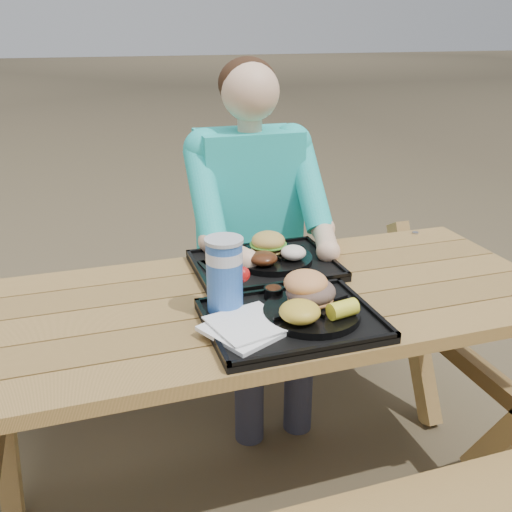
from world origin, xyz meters
name	(u,v)px	position (x,y,z in m)	size (l,w,h in m)	color
ground	(256,493)	(0.00, 0.00, 0.00)	(60.00, 60.00, 0.00)	#999999
picnic_table	(256,403)	(0.00, 0.00, 0.38)	(1.80, 1.49, 0.75)	#999999
tray_near	(291,322)	(0.04, -0.19, 0.76)	(0.45, 0.35, 0.02)	black
tray_far	(265,267)	(0.09, 0.19, 0.76)	(0.45, 0.35, 0.02)	black
plate_near	(312,313)	(0.09, -0.19, 0.78)	(0.26, 0.26, 0.02)	black
plate_far	(273,259)	(0.12, 0.20, 0.78)	(0.26, 0.26, 0.02)	black
napkin_stack	(245,327)	(-0.10, -0.22, 0.78)	(0.18, 0.18, 0.02)	white
soda_cup	(225,277)	(-0.12, -0.09, 0.87)	(0.10, 0.10, 0.20)	#174FB2
condiment_bbq	(273,293)	(0.03, -0.06, 0.79)	(0.05, 0.05, 0.03)	black
condiment_mustard	(298,292)	(0.10, -0.07, 0.78)	(0.05, 0.05, 0.03)	yellow
sandwich	(311,279)	(0.11, -0.14, 0.86)	(0.13, 0.13, 0.13)	#EF9754
mac_cheese	(300,312)	(0.04, -0.24, 0.82)	(0.11, 0.11, 0.05)	gold
corn_cob	(343,309)	(0.15, -0.26, 0.81)	(0.08, 0.08, 0.04)	#FFF635
cutlery_far	(215,268)	(-0.07, 0.19, 0.77)	(0.03, 0.16, 0.01)	black
burger	(268,237)	(0.12, 0.24, 0.84)	(0.11, 0.11, 0.10)	gold
baked_beans	(263,258)	(0.07, 0.14, 0.81)	(0.09, 0.09, 0.04)	#4C220F
potato_salad	(293,253)	(0.17, 0.15, 0.81)	(0.08, 0.08, 0.05)	white
diner	(250,254)	(0.16, 0.58, 0.64)	(0.48, 0.84, 1.28)	teal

